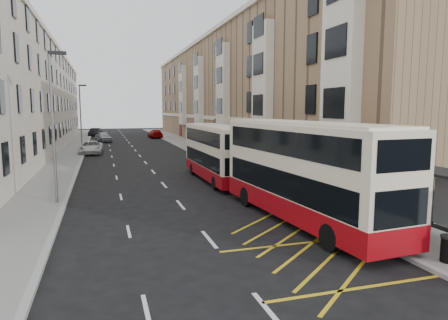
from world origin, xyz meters
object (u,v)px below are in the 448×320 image
object	(u,v)px
pedestrian_near	(414,213)
car_silver	(103,137)
street_lamp_near	(53,119)
double_decker_rear	(216,153)
street_lamp_far	(81,113)
pedestrian_far	(344,197)
car_dark	(95,132)
car_red	(155,134)
white_van	(91,147)
pedestrian_mid	(435,208)
double_decker_front	(304,172)

from	to	relation	value
pedestrian_near	car_silver	size ratio (longest dim) A/B	0.34
street_lamp_near	double_decker_rear	xyz separation A→B (m)	(10.22, 4.47, -2.60)
street_lamp_far	pedestrian_far	world-z (taller)	street_lamp_far
pedestrian_near	pedestrian_far	bearing A→B (deg)	-76.79
pedestrian_far	car_silver	size ratio (longest dim) A/B	0.38
pedestrian_far	car_dark	size ratio (longest dim) A/B	0.38
car_red	pedestrian_near	bearing A→B (deg)	91.46
street_lamp_near	double_decker_rear	size ratio (longest dim) A/B	0.80
car_red	double_decker_rear	bearing A→B (deg)	86.90
pedestrian_near	white_van	world-z (taller)	pedestrian_near
street_lamp_far	pedestrian_near	xyz separation A→B (m)	(14.49, -39.93, -3.69)
double_decker_rear	street_lamp_far	bearing A→B (deg)	111.32
pedestrian_near	car_dark	bearing A→B (deg)	-87.52
double_decker_rear	pedestrian_mid	distance (m)	15.20
white_van	car_dark	xyz separation A→B (m)	(0.00, 31.92, 0.02)
pedestrian_far	car_silver	world-z (taller)	pedestrian_far
pedestrian_mid	pedestrian_near	bearing A→B (deg)	-169.87
double_decker_front	car_red	size ratio (longest dim) A/B	2.20
double_decker_rear	car_red	world-z (taller)	double_decker_rear
double_decker_rear	white_van	xyz separation A→B (m)	(-9.07, 20.96, -1.29)
white_van	car_silver	size ratio (longest dim) A/B	1.16
pedestrian_mid	car_red	distance (m)	58.82
double_decker_front	pedestrian_mid	world-z (taller)	double_decker_front
double_decker_front	pedestrian_far	size ratio (longest dim) A/B	6.56
pedestrian_near	car_silver	xyz separation A→B (m)	(-11.88, 52.57, -0.16)
pedestrian_mid	car_red	xyz separation A→B (m)	(-4.39, 58.66, -0.17)
double_decker_rear	pedestrian_far	xyz separation A→B (m)	(3.04, -11.35, -1.00)
pedestrian_mid	street_lamp_far	bearing A→B (deg)	108.15
double_decker_front	car_silver	size ratio (longest dim) A/B	2.52
double_decker_front	double_decker_rear	size ratio (longest dim) A/B	1.16
pedestrian_far	white_van	xyz separation A→B (m)	(-12.11, 32.32, -0.29)
street_lamp_far	car_red	size ratio (longest dim) A/B	1.51
white_van	car_silver	world-z (taller)	car_silver
street_lamp_near	pedestrian_near	xyz separation A→B (m)	(14.49, -9.93, -3.69)
double_decker_rear	white_van	world-z (taller)	double_decker_rear
white_van	car_dark	distance (m)	31.92
street_lamp_far	car_silver	world-z (taller)	street_lamp_far
white_van	car_silver	bearing A→B (deg)	88.00
pedestrian_mid	car_dark	bearing A→B (deg)	98.67
double_decker_front	car_silver	world-z (taller)	double_decker_front
pedestrian_far	white_van	world-z (taller)	pedestrian_far
car_silver	car_dark	distance (m)	14.79
street_lamp_near	white_van	size ratio (longest dim) A/B	1.49
car_dark	street_lamp_near	bearing A→B (deg)	-78.61
double_decker_front	pedestrian_near	world-z (taller)	double_decker_front
double_decker_front	white_van	bearing A→B (deg)	102.84
double_decker_rear	car_red	xyz separation A→B (m)	(1.33, 44.62, -1.27)
street_lamp_near	double_decker_front	size ratio (longest dim) A/B	0.69
pedestrian_near	car_silver	world-z (taller)	pedestrian_near
street_lamp_near	double_decker_front	bearing A→B (deg)	-31.67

